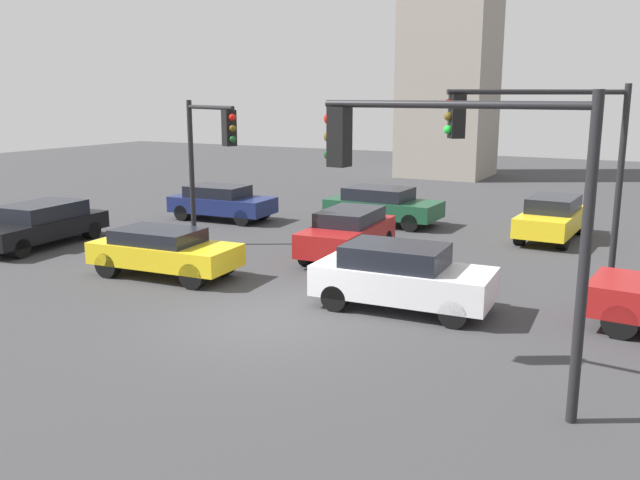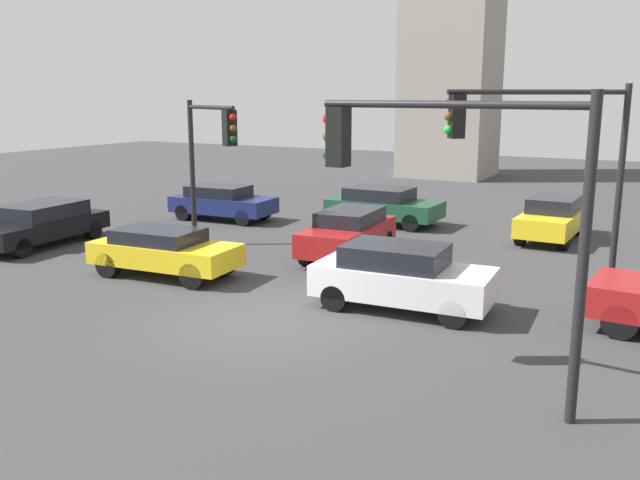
# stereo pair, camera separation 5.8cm
# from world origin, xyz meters

# --- Properties ---
(ground_plane) EXTENTS (85.10, 85.10, 0.00)m
(ground_plane) POSITION_xyz_m (0.00, 0.00, 0.00)
(ground_plane) COLOR #38383A
(traffic_light_0) EXTENTS (3.71, 2.88, 5.01)m
(traffic_light_0) POSITION_xyz_m (4.47, 5.12, 3.66)
(traffic_light_0) COLOR black
(traffic_light_0) RESTS_ON ground_plane
(traffic_light_1) EXTENTS (4.44, 0.65, 4.81)m
(traffic_light_1) POSITION_xyz_m (4.27, -1.41, 3.51)
(traffic_light_1) COLOR black
(traffic_light_1) RESTS_ON ground_plane
(traffic_light_2) EXTENTS (2.72, 1.51, 4.58)m
(traffic_light_2) POSITION_xyz_m (-4.92, 4.74, 3.28)
(traffic_light_2) COLOR black
(traffic_light_2) RESTS_ON ground_plane
(car_0) EXTENTS (1.90, 4.12, 1.42)m
(car_0) POSITION_xyz_m (-1.04, 6.16, 0.76)
(car_0) COLOR maroon
(car_0) RESTS_ON ground_plane
(car_2) EXTENTS (1.80, 4.09, 1.43)m
(car_2) POSITION_xyz_m (3.86, 11.66, 0.75)
(car_2) COLOR yellow
(car_2) RESTS_ON ground_plane
(car_3) EXTENTS (2.29, 4.62, 1.34)m
(car_3) POSITION_xyz_m (-10.52, 3.01, 0.71)
(car_3) COLOR black
(car_3) RESTS_ON ground_plane
(car_4) EXTENTS (4.05, 1.92, 1.28)m
(car_4) POSITION_xyz_m (-4.43, 1.92, 0.70)
(car_4) COLOR yellow
(car_4) RESTS_ON ground_plane
(car_5) EXTENTS (4.20, 2.01, 1.37)m
(car_5) POSITION_xyz_m (-2.20, 11.51, 0.73)
(car_5) COLOR #19472D
(car_5) RESTS_ON ground_plane
(car_6) EXTENTS (4.05, 1.99, 1.33)m
(car_6) POSITION_xyz_m (-8.02, 9.41, 0.71)
(car_6) COLOR navy
(car_6) RESTS_ON ground_plane
(car_7) EXTENTS (4.03, 1.94, 1.47)m
(car_7) POSITION_xyz_m (2.16, 2.24, 0.77)
(car_7) COLOR silver
(car_7) RESTS_ON ground_plane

